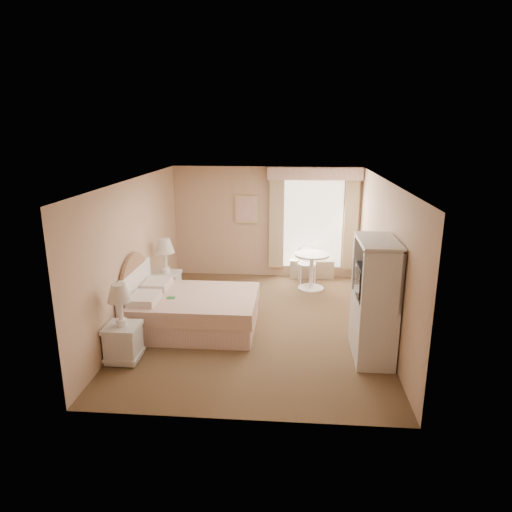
# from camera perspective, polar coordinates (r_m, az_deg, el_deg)

# --- Properties ---
(room) EXTENTS (4.21, 5.51, 2.51)m
(room) POSITION_cam_1_polar(r_m,az_deg,el_deg) (7.67, 0.10, 0.12)
(room) COLOR brown
(room) RESTS_ON ground
(window) EXTENTS (2.05, 0.22, 2.51)m
(window) POSITION_cam_1_polar(r_m,az_deg,el_deg) (10.22, 7.18, 4.48)
(window) COLOR white
(window) RESTS_ON room
(framed_art) EXTENTS (0.52, 0.04, 0.62)m
(framed_art) POSITION_cam_1_polar(r_m,az_deg,el_deg) (10.29, -1.21, 5.85)
(framed_art) COLOR tan
(framed_art) RESTS_ON room
(bed) EXTENTS (2.09, 1.59, 1.41)m
(bed) POSITION_cam_1_polar(r_m,az_deg,el_deg) (7.87, -8.32, -6.66)
(bed) COLOR tan
(bed) RESTS_ON room
(nightstand_near) EXTENTS (0.49, 0.49, 1.18)m
(nightstand_near) POSITION_cam_1_polar(r_m,az_deg,el_deg) (6.99, -16.35, -9.22)
(nightstand_near) COLOR silver
(nightstand_near) RESTS_ON room
(nightstand_far) EXTENTS (0.52, 0.52, 1.26)m
(nightstand_far) POSITION_cam_1_polar(r_m,az_deg,el_deg) (9.06, -11.14, -2.84)
(nightstand_far) COLOR silver
(nightstand_far) RESTS_ON room
(round_table) EXTENTS (0.73, 0.73, 0.77)m
(round_table) POSITION_cam_1_polar(r_m,az_deg,el_deg) (9.68, 6.97, -1.19)
(round_table) COLOR white
(round_table) RESTS_ON room
(cafe_chair) EXTENTS (0.45, 0.45, 0.85)m
(cafe_chair) POSITION_cam_1_polar(r_m,az_deg,el_deg) (10.13, 6.35, -0.56)
(cafe_chair) COLOR white
(cafe_chair) RESTS_ON room
(armoire) EXTENTS (0.54, 1.08, 1.80)m
(armoire) POSITION_cam_1_polar(r_m,az_deg,el_deg) (6.97, 14.53, -6.43)
(armoire) COLOR silver
(armoire) RESTS_ON room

